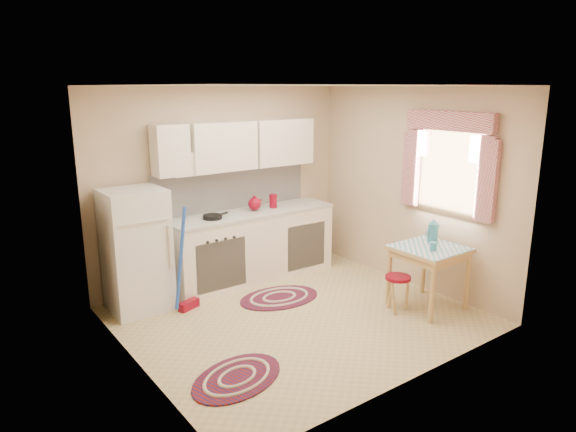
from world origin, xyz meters
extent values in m
plane|color=tan|center=(0.00, 0.00, 0.00)|extent=(3.60, 3.60, 0.00)
cube|color=silver|center=(0.00, 0.00, 2.50)|extent=(3.60, 3.20, 0.04)
cube|color=tan|center=(0.00, 1.60, 1.25)|extent=(3.60, 0.04, 2.50)
cube|color=tan|center=(0.00, -1.60, 1.25)|extent=(3.60, 0.04, 2.50)
cube|color=tan|center=(-1.80, 0.00, 1.25)|extent=(0.04, 3.20, 2.50)
cube|color=tan|center=(1.80, 0.00, 1.25)|extent=(0.04, 3.20, 2.50)
cube|color=silver|center=(0.12, 1.59, 1.20)|extent=(2.25, 0.03, 0.55)
cube|color=white|center=(0.12, 1.44, 1.77)|extent=(2.25, 0.33, 0.60)
cube|color=white|center=(1.78, -0.55, 1.55)|extent=(0.04, 0.85, 0.95)
cube|color=white|center=(-1.33, 1.25, 0.70)|extent=(0.65, 0.60, 1.40)
cube|color=white|center=(0.24, 1.30, 0.44)|extent=(2.25, 0.60, 0.88)
cube|color=beige|center=(0.24, 1.30, 0.90)|extent=(2.27, 0.62, 0.04)
cylinder|color=black|center=(-0.36, 1.25, 0.94)|extent=(0.29, 0.29, 0.05)
cylinder|color=maroon|center=(0.58, 1.30, 1.00)|extent=(0.12, 0.12, 0.16)
cube|color=tan|center=(1.36, -0.68, 0.36)|extent=(0.72, 0.72, 0.72)
cylinder|color=maroon|center=(1.00, -0.55, 0.21)|extent=(0.33, 0.33, 0.42)
cylinder|color=teal|center=(1.29, -0.78, 0.77)|extent=(0.08, 0.08, 0.10)
camera|label=1|loc=(-3.21, -4.18, 2.48)|focal=32.00mm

